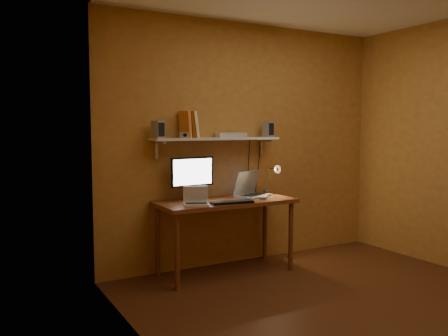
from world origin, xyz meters
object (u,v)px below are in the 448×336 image
laptop (251,190)px  speaker_left (158,129)px  mouse (264,197)px  desk_lamp (273,175)px  router (231,135)px  speaker_right (268,129)px  shelf_camera (184,135)px  desk (226,208)px  wall_shelf (216,139)px  keyboard (232,202)px  netbook (196,200)px  monitor (192,176)px

laptop → speaker_left: speaker_left is taller
mouse → speaker_left: bearing=163.9°
desk_lamp → router: router is taller
speaker_right → shelf_camera: bearing=168.8°
shelf_camera → desk: bearing=-19.0°
speaker_left → laptop: bearing=-24.9°
wall_shelf → router: router is taller
speaker_left → router: (0.81, 0.00, -0.06)m
desk_lamp → speaker_left: size_ratio=2.22×
keyboard → speaker_left: (-0.59, 0.40, 0.70)m
desk_lamp → shelf_camera: bearing=179.5°
wall_shelf → netbook: bearing=-140.9°
keyboard → speaker_right: speaker_right is taller
desk → keyboard: 0.24m
wall_shelf → speaker_left: (-0.64, -0.01, 0.10)m
desk → wall_shelf: size_ratio=1.00×
laptop → mouse: laptop is taller
desk → speaker_left: bearing=163.7°
keyboard → shelf_camera: shelf_camera is taller
netbook → router: router is taller
monitor → speaker_right: (0.92, 0.02, 0.47)m
laptop → speaker_right: bearing=-3.6°
monitor → keyboard: bearing=-63.9°
mouse → shelf_camera: (-0.77, 0.26, 0.64)m
laptop → desk: bearing=172.7°
speaker_right → router: size_ratio=0.57×
wall_shelf → desk_lamp: (0.66, -0.07, -0.40)m
desk → mouse: 0.41m
netbook → keyboard: bearing=7.2°
speaker_left → keyboard: bearing=-53.5°
shelf_camera → netbook: bearing=-90.8°
mouse → router: (-0.21, 0.32, 0.63)m
shelf_camera → speaker_right: bearing=3.3°
mouse → shelf_camera: 1.03m
speaker_right → shelf_camera: 1.03m
desk → speaker_left: 1.04m
monitor → keyboard: size_ratio=1.15×
mouse → desk_lamp: bearing=43.3°
desk → wall_shelf: wall_shelf is taller
keyboard → speaker_right: size_ratio=2.45×
laptop → desk_lamp: desk_lamp is taller
monitor → speaker_left: size_ratio=2.83×
laptop → netbook: laptop is taller
wall_shelf → desk_lamp: size_ratio=3.73×
mouse → keyboard: bearing=-168.2°
keyboard → desk_lamp: 0.81m
wall_shelf → speaker_right: bearing=-0.1°
speaker_right → speaker_left: bearing=165.8°
laptop → desk_lamp: bearing=-17.0°
desk → shelf_camera: bearing=161.0°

